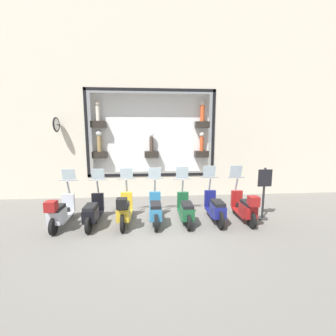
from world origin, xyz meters
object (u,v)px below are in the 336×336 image
object	(u,v)px
scooter_navy_1	(215,208)
scooter_black_5	(93,212)
scooter_teal_3	(155,210)
scooter_silver_6	(60,212)
scooter_red_0	(245,207)
shop_sign_post	(264,192)
scooter_green_2	(186,209)
scooter_yellow_4	(124,210)

from	to	relation	value
scooter_navy_1	scooter_black_5	bearing A→B (deg)	90.09
scooter_teal_3	scooter_silver_6	xyz separation A→B (m)	(-0.07, 2.81, 0.03)
scooter_red_0	scooter_black_5	size ratio (longest dim) A/B	1.00
scooter_navy_1	scooter_silver_6	size ratio (longest dim) A/B	1.01
scooter_black_5	scooter_silver_6	bearing A→B (deg)	93.92
shop_sign_post	scooter_black_5	bearing A→B (deg)	91.28
scooter_black_5	scooter_teal_3	bearing A→B (deg)	-89.93
scooter_navy_1	scooter_green_2	xyz separation A→B (m)	(-0.01, 0.94, -0.02)
scooter_navy_1	scooter_red_0	bearing A→B (deg)	-94.09
scooter_navy_1	scooter_black_5	size ratio (longest dim) A/B	1.01
scooter_yellow_4	scooter_black_5	distance (m)	0.94
scooter_teal_3	shop_sign_post	bearing A→B (deg)	-88.06
scooter_red_0	scooter_silver_6	world-z (taller)	scooter_red_0
scooter_red_0	shop_sign_post	distance (m)	0.83
scooter_silver_6	shop_sign_post	size ratio (longest dim) A/B	1.07
scooter_red_0	scooter_black_5	bearing A→B (deg)	89.25
scooter_silver_6	shop_sign_post	world-z (taller)	shop_sign_post
scooter_silver_6	scooter_green_2	bearing A→B (deg)	-89.03
scooter_green_2	scooter_teal_3	size ratio (longest dim) A/B	0.99
scooter_navy_1	scooter_silver_6	bearing A→B (deg)	90.85
scooter_teal_3	scooter_black_5	bearing A→B (deg)	90.07
shop_sign_post	scooter_red_0	bearing A→B (deg)	104.94
scooter_navy_1	scooter_yellow_4	world-z (taller)	scooter_navy_1
scooter_black_5	scooter_silver_6	size ratio (longest dim) A/B	1.00
scooter_green_2	scooter_teal_3	distance (m)	0.94
scooter_green_2	scooter_black_5	size ratio (longest dim) A/B	1.00
scooter_navy_1	scooter_silver_6	xyz separation A→B (m)	(-0.07, 4.68, 0.02)
scooter_navy_1	scooter_silver_6	distance (m)	4.68
scooter_red_0	scooter_yellow_4	bearing A→B (deg)	89.91
scooter_yellow_4	scooter_navy_1	bearing A→B (deg)	-88.76
scooter_navy_1	scooter_black_5	world-z (taller)	scooter_navy_1
scooter_teal_3	scooter_yellow_4	xyz separation A→B (m)	(-0.06, 0.94, 0.05)
scooter_red_0	scooter_teal_3	world-z (taller)	scooter_red_0
scooter_silver_6	shop_sign_post	distance (m)	6.32
scooter_navy_1	scooter_teal_3	bearing A→B (deg)	90.10
scooter_teal_3	scooter_green_2	bearing A→B (deg)	-90.18
scooter_navy_1	shop_sign_post	bearing A→B (deg)	-85.95
scooter_black_5	scooter_red_0	bearing A→B (deg)	-90.75
scooter_red_0	scooter_teal_3	bearing A→B (deg)	88.70
scooter_yellow_4	shop_sign_post	bearing A→B (deg)	-87.73
scooter_green_2	scooter_teal_3	bearing A→B (deg)	89.82
scooter_yellow_4	scooter_silver_6	world-z (taller)	scooter_yellow_4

